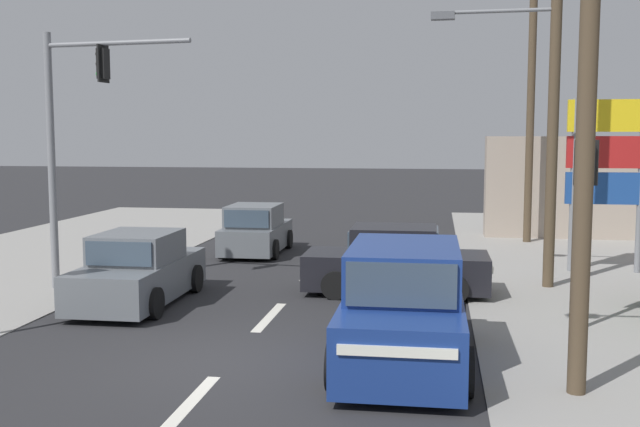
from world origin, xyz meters
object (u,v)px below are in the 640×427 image
(pedestal_signal_right_kerb, at_px, (585,202))
(shopping_plaza_sign, at_px, (608,160))
(utility_pole_background_right, at_px, (532,75))
(sedan_receding_far, at_px, (396,263))
(utility_pole_foreground_right, at_px, (578,34))
(hatchback_kerbside_parked, at_px, (256,231))
(traffic_signal_mast, at_px, (71,127))
(suv_crossing_left, at_px, (404,309))
(utility_pole_midground_right, at_px, (548,81))
(sedan_oncoming_mid, at_px, (139,271))

(pedestal_signal_right_kerb, distance_m, shopping_plaza_sign, 6.47)
(utility_pole_background_right, relative_size, sedan_receding_far, 2.53)
(utility_pole_foreground_right, distance_m, hatchback_kerbside_parked, 14.38)
(traffic_signal_mast, distance_m, suv_crossing_left, 9.57)
(traffic_signal_mast, relative_size, shopping_plaza_sign, 1.30)
(sedan_receding_far, relative_size, suv_crossing_left, 0.93)
(pedestal_signal_right_kerb, distance_m, sedan_receding_far, 4.84)
(utility_pole_midground_right, relative_size, shopping_plaza_sign, 1.98)
(utility_pole_foreground_right, height_order, hatchback_kerbside_parked, utility_pole_foreground_right)
(utility_pole_midground_right, distance_m, pedestal_signal_right_kerb, 4.69)
(hatchback_kerbside_parked, height_order, suv_crossing_left, suv_crossing_left)
(utility_pole_foreground_right, height_order, utility_pole_midground_right, utility_pole_foreground_right)
(utility_pole_midground_right, height_order, pedestal_signal_right_kerb, utility_pole_midground_right)
(utility_pole_midground_right, bearing_deg, utility_pole_background_right, 86.05)
(utility_pole_midground_right, bearing_deg, pedestal_signal_right_kerb, -87.44)
(utility_pole_midground_right, height_order, shopping_plaza_sign, utility_pole_midground_right)
(pedestal_signal_right_kerb, distance_m, suv_crossing_left, 4.38)
(traffic_signal_mast, xyz_separation_m, shopping_plaza_sign, (12.82, 4.27, -0.85))
(pedestal_signal_right_kerb, height_order, sedan_oncoming_mid, pedestal_signal_right_kerb)
(utility_pole_midground_right, height_order, hatchback_kerbside_parked, utility_pole_midground_right)
(utility_pole_background_right, height_order, traffic_signal_mast, utility_pole_background_right)
(sedan_receding_far, bearing_deg, utility_pole_foreground_right, -66.71)
(traffic_signal_mast, xyz_separation_m, suv_crossing_left, (7.91, -4.52, -2.95))
(pedestal_signal_right_kerb, relative_size, suv_crossing_left, 0.78)
(sedan_receding_far, bearing_deg, sedan_oncoming_mid, -160.85)
(hatchback_kerbside_parked, bearing_deg, utility_pole_foreground_right, -57.68)
(hatchback_kerbside_parked, xyz_separation_m, sedan_oncoming_mid, (-0.87, -7.08, 0.00))
(utility_pole_background_right, bearing_deg, sedan_oncoming_mid, -130.97)
(utility_pole_midground_right, height_order, suv_crossing_left, utility_pole_midground_right)
(suv_crossing_left, bearing_deg, traffic_signal_mast, 150.27)
(traffic_signal_mast, xyz_separation_m, sedan_receding_far, (7.49, 0.78, -3.13))
(shopping_plaza_sign, distance_m, sedan_receding_far, 6.77)
(utility_pole_midground_right, relative_size, traffic_signal_mast, 1.51)
(hatchback_kerbside_parked, xyz_separation_m, suv_crossing_left, (5.00, -10.48, 0.18))
(hatchback_kerbside_parked, bearing_deg, shopping_plaza_sign, -9.72)
(utility_pole_background_right, relative_size, pedestal_signal_right_kerb, 3.03)
(utility_pole_background_right, distance_m, hatchback_kerbside_parked, 10.57)
(pedestal_signal_right_kerb, height_order, sedan_receding_far, pedestal_signal_right_kerb)
(traffic_signal_mast, bearing_deg, sedan_receding_far, 5.95)
(hatchback_kerbside_parked, bearing_deg, pedestal_signal_right_kerb, -43.98)
(pedestal_signal_right_kerb, height_order, suv_crossing_left, pedestal_signal_right_kerb)
(utility_pole_background_right, height_order, suv_crossing_left, utility_pole_background_right)
(pedestal_signal_right_kerb, distance_m, sedan_oncoming_mid, 9.27)
(traffic_signal_mast, distance_m, sedan_receding_far, 8.15)
(shopping_plaza_sign, bearing_deg, hatchback_kerbside_parked, 170.28)
(pedestal_signal_right_kerb, bearing_deg, sedan_receding_far, 143.02)
(utility_pole_midground_right, height_order, sedan_oncoming_mid, utility_pole_midground_right)
(pedestal_signal_right_kerb, relative_size, hatchback_kerbside_parked, 0.97)
(utility_pole_foreground_right, bearing_deg, sedan_oncoming_mid, 151.18)
(utility_pole_foreground_right, distance_m, sedan_receding_far, 8.20)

